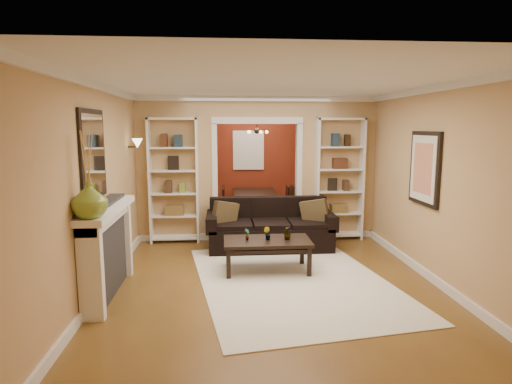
{
  "coord_description": "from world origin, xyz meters",
  "views": [
    {
      "loc": [
        -0.65,
        -6.86,
        2.14
      ],
      "look_at": [
        -0.18,
        -0.8,
        1.21
      ],
      "focal_mm": 30.0,
      "sensor_mm": 36.0,
      "label": 1
    }
  ],
  "objects": [
    {
      "name": "floor",
      "position": [
        0.0,
        0.0,
        0.0
      ],
      "size": [
        8.0,
        8.0,
        0.0
      ],
      "primitive_type": "plane",
      "color": "brown",
      "rests_on": "ground"
    },
    {
      "name": "ceiling",
      "position": [
        0.0,
        0.0,
        2.7
      ],
      "size": [
        8.0,
        8.0,
        0.0
      ],
      "primitive_type": "plane",
      "rotation": [
        3.14,
        0.0,
        0.0
      ],
      "color": "white",
      "rests_on": "ground"
    },
    {
      "name": "wall_back",
      "position": [
        0.0,
        4.0,
        1.35
      ],
      "size": [
        8.0,
        0.0,
        8.0
      ],
      "primitive_type": "plane",
      "rotation": [
        1.57,
        0.0,
        0.0
      ],
      "color": "tan",
      "rests_on": "ground"
    },
    {
      "name": "wall_front",
      "position": [
        0.0,
        -4.0,
        1.35
      ],
      "size": [
        8.0,
        0.0,
        8.0
      ],
      "primitive_type": "plane",
      "rotation": [
        -1.57,
        0.0,
        0.0
      ],
      "color": "tan",
      "rests_on": "ground"
    },
    {
      "name": "wall_left",
      "position": [
        -2.25,
        0.0,
        1.35
      ],
      "size": [
        0.0,
        8.0,
        8.0
      ],
      "primitive_type": "plane",
      "rotation": [
        1.57,
        0.0,
        1.57
      ],
      "color": "tan",
      "rests_on": "ground"
    },
    {
      "name": "wall_right",
      "position": [
        2.25,
        0.0,
        1.35
      ],
      "size": [
        0.0,
        8.0,
        8.0
      ],
      "primitive_type": "plane",
      "rotation": [
        1.57,
        0.0,
        -1.57
      ],
      "color": "tan",
      "rests_on": "ground"
    },
    {
      "name": "partition_wall",
      "position": [
        0.0,
        1.2,
        1.35
      ],
      "size": [
        4.5,
        0.15,
        2.7
      ],
      "primitive_type": "cube",
      "color": "tan",
      "rests_on": "floor"
    },
    {
      "name": "red_back_panel",
      "position": [
        0.0,
        3.97,
        1.32
      ],
      "size": [
        4.44,
        0.04,
        2.64
      ],
      "primitive_type": "cube",
      "color": "maroon",
      "rests_on": "floor"
    },
    {
      "name": "dining_window",
      "position": [
        0.0,
        3.93,
        1.55
      ],
      "size": [
        0.78,
        0.03,
        0.98
      ],
      "primitive_type": "cube",
      "color": "#8CA5CC",
      "rests_on": "wall_back"
    },
    {
      "name": "area_rug",
      "position": [
        0.31,
        -1.17,
        0.01
      ],
      "size": [
        3.04,
        3.88,
        0.01
      ],
      "primitive_type": "cube",
      "rotation": [
        0.0,
        0.0,
        0.16
      ],
      "color": "white",
      "rests_on": "floor"
    },
    {
      "name": "sofa",
      "position": [
        0.17,
        0.45,
        0.44
      ],
      "size": [
        2.23,
        0.96,
        0.87
      ],
      "primitive_type": "cube",
      "color": "black",
      "rests_on": "floor"
    },
    {
      "name": "pillow_left",
      "position": [
        -0.62,
        0.43,
        0.65
      ],
      "size": [
        0.45,
        0.33,
        0.44
      ],
      "primitive_type": "cube",
      "rotation": [
        0.0,
        0.0,
        0.52
      ],
      "color": "brown",
      "rests_on": "sofa"
    },
    {
      "name": "pillow_right",
      "position": [
        0.96,
        0.43,
        0.66
      ],
      "size": [
        0.47,
        0.34,
        0.46
      ],
      "primitive_type": "cube",
      "rotation": [
        0.0,
        0.0,
        -0.5
      ],
      "color": "brown",
      "rests_on": "sofa"
    },
    {
      "name": "coffee_table",
      "position": [
        -0.01,
        -0.76,
        0.24
      ],
      "size": [
        1.28,
        0.69,
        0.48
      ],
      "primitive_type": "cube",
      "rotation": [
        0.0,
        0.0,
        0.0
      ],
      "color": "black",
      "rests_on": "floor"
    },
    {
      "name": "plant_left",
      "position": [
        -0.3,
        -0.76,
        0.57
      ],
      "size": [
        0.11,
        0.11,
        0.18
      ],
      "primitive_type": "imported",
      "rotation": [
        0.0,
        0.0,
        0.97
      ],
      "color": "#336626",
      "rests_on": "coffee_table"
    },
    {
      "name": "plant_center",
      "position": [
        -0.01,
        -0.76,
        0.58
      ],
      "size": [
        0.13,
        0.13,
        0.19
      ],
      "primitive_type": "imported",
      "rotation": [
        0.0,
        0.0,
        2.51
      ],
      "color": "#336626",
      "rests_on": "coffee_table"
    },
    {
      "name": "plant_right",
      "position": [
        0.29,
        -0.76,
        0.58
      ],
      "size": [
        0.14,
        0.14,
        0.2
      ],
      "primitive_type": "imported",
      "rotation": [
        0.0,
        0.0,
        4.36
      ],
      "color": "#336626",
      "rests_on": "coffee_table"
    },
    {
      "name": "bookshelf_left",
      "position": [
        -1.55,
        1.03,
        1.15
      ],
      "size": [
        0.9,
        0.3,
        2.3
      ],
      "primitive_type": "cube",
      "color": "white",
      "rests_on": "floor"
    },
    {
      "name": "bookshelf_right",
      "position": [
        1.55,
        1.03,
        1.15
      ],
      "size": [
        0.9,
        0.3,
        2.3
      ],
      "primitive_type": "cube",
      "color": "white",
      "rests_on": "floor"
    },
    {
      "name": "fireplace",
      "position": [
        -2.09,
        -1.5,
        0.58
      ],
      "size": [
        0.32,
        1.7,
        1.16
      ],
      "primitive_type": "cube",
      "color": "white",
      "rests_on": "floor"
    },
    {
      "name": "vase",
      "position": [
        -2.09,
        -2.2,
        1.36
      ],
      "size": [
        0.43,
        0.43,
        0.4
      ],
      "primitive_type": "imported",
      "rotation": [
        0.0,
        0.0,
        0.13
      ],
      "color": "olive",
      "rests_on": "fireplace"
    },
    {
      "name": "mirror",
      "position": [
        -2.23,
        -1.5,
        1.8
      ],
      "size": [
        0.03,
        0.95,
        1.1
      ],
      "primitive_type": "cube",
      "color": "silver",
      "rests_on": "wall_left"
    },
    {
      "name": "wall_sconce",
      "position": [
        -2.15,
        0.55,
        1.83
      ],
      "size": [
        0.18,
        0.18,
        0.22
      ],
      "primitive_type": "cube",
      "color": "#FFE0A5",
      "rests_on": "wall_left"
    },
    {
      "name": "framed_art",
      "position": [
        2.21,
        -1.0,
        1.55
      ],
      "size": [
        0.04,
        0.85,
        1.05
      ],
      "primitive_type": "cube",
      "color": "black",
      "rests_on": "wall_right"
    },
    {
      "name": "dining_table",
      "position": [
        0.12,
        2.75,
        0.32
      ],
      "size": [
        1.82,
        1.02,
        0.64
      ],
      "primitive_type": "imported",
      "rotation": [
        0.0,
        0.0,
        1.57
      ],
      "color": "black",
      "rests_on": "floor"
    },
    {
      "name": "dining_chair_nw",
      "position": [
        -0.43,
        2.45,
        0.41
      ],
      "size": [
        0.44,
        0.44,
        0.82
      ],
      "primitive_type": "cube",
      "rotation": [
        0.0,
        0.0,
        1.67
      ],
      "color": "black",
      "rests_on": "floor"
    },
    {
      "name": "dining_chair_ne",
      "position": [
        0.67,
        2.45,
        0.43
      ],
      "size": [
        0.52,
        0.52,
        0.87
      ],
      "primitive_type": "cube",
      "rotation": [
        0.0,
        0.0,
        -1.82
      ],
      "color": "black",
      "rests_on": "floor"
    },
    {
      "name": "dining_chair_sw",
      "position": [
        -0.43,
        3.05,
        0.39
      ],
      "size": [
        0.45,
        0.45,
        0.79
      ],
      "primitive_type": "cube",
      "rotation": [
        0.0,
        0.0,
        1.76
      ],
      "color": "black",
      "rests_on": "floor"
    },
    {
      "name": "dining_chair_se",
      "position": [
        0.67,
        3.05,
        0.39
      ],
      "size": [
        0.48,
        0.48,
        0.77
      ],
      "primitive_type": "cube",
      "rotation": [
        0.0,
        0.0,
        -1.88
      ],
      "color": "black",
      "rests_on": "floor"
    },
    {
      "name": "chandelier",
      "position": [
        0.0,
        2.7,
        2.02
      ],
      "size": [
        0.5,
        0.5,
        0.3
      ],
      "primitive_type": "cube",
      "color": "#322517",
      "rests_on": "ceiling"
    }
  ]
}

